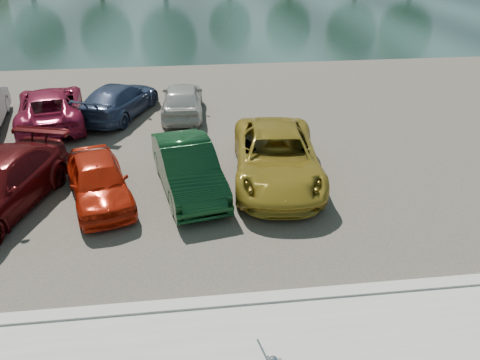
{
  "coord_description": "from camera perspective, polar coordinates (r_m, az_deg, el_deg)",
  "views": [
    {
      "loc": [
        -0.96,
        -4.84,
        6.51
      ],
      "look_at": [
        0.22,
        5.06,
        1.1
      ],
      "focal_mm": 35.0,
      "sensor_mm": 36.0,
      "label": 1
    }
  ],
  "objects": [
    {
      "name": "kerb",
      "position": [
        9.44,
        0.87,
        -14.51
      ],
      "size": [
        60.0,
        0.3,
        0.14
      ],
      "primitive_type": "cube",
      "color": "#B3AFA8",
      "rests_on": "ground"
    },
    {
      "name": "parking_lot",
      "position": [
        17.14,
        -3.11,
        6.2
      ],
      "size": [
        60.0,
        18.0,
        0.04
      ],
      "primitive_type": "cube",
      "color": "#454138",
      "rests_on": "ground"
    },
    {
      "name": "car_6",
      "position": [
        13.34,
        4.48,
        2.84
      ],
      "size": [
        2.89,
        5.36,
        1.43
      ],
      "primitive_type": "imported",
      "rotation": [
        0.0,
        0.0,
        -0.1
      ],
      "color": "#A68A26",
      "rests_on": "parking_lot"
    },
    {
      "name": "river",
      "position": [
        45.32,
        -5.88,
        20.09
      ],
      "size": [
        120.0,
        40.0,
        0.0
      ],
      "primitive_type": "cube",
      "color": "#192D2A",
      "rests_on": "ground"
    },
    {
      "name": "car_10",
      "position": [
        18.68,
        -22.11,
        8.31
      ],
      "size": [
        3.2,
        5.23,
        1.35
      ],
      "primitive_type": "imported",
      "rotation": [
        0.0,
        0.0,
        3.35
      ],
      "color": "maroon",
      "rests_on": "parking_lot"
    },
    {
      "name": "car_12",
      "position": [
        18.34,
        -7.04,
        9.77
      ],
      "size": [
        1.71,
        3.88,
        1.3
      ],
      "primitive_type": "imported",
      "rotation": [
        0.0,
        0.0,
        3.1
      ],
      "color": "beige",
      "rests_on": "parking_lot"
    },
    {
      "name": "car_4",
      "position": [
        12.82,
        -16.88,
        -0.04
      ],
      "size": [
        2.38,
        3.83,
        1.22
      ],
      "primitive_type": "imported",
      "rotation": [
        0.0,
        0.0,
        0.28
      ],
      "color": "red",
      "rests_on": "parking_lot"
    },
    {
      "name": "car_5",
      "position": [
        12.86,
        -6.37,
        1.51
      ],
      "size": [
        2.18,
        4.29,
        1.35
      ],
      "primitive_type": "imported",
      "rotation": [
        0.0,
        0.0,
        0.19
      ],
      "color": "#0E3418",
      "rests_on": "parking_lot"
    },
    {
      "name": "car_11",
      "position": [
        18.75,
        -14.54,
        9.41
      ],
      "size": [
        3.2,
        4.66,
        1.25
      ],
      "primitive_type": "imported",
      "rotation": [
        0.0,
        0.0,
        2.77
      ],
      "color": "navy",
      "rests_on": "parking_lot"
    }
  ]
}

